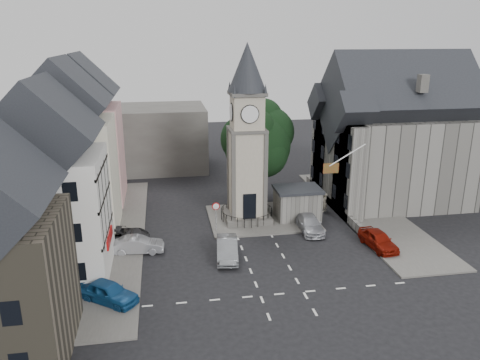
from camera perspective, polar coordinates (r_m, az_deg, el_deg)
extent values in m
plane|color=black|center=(37.48, 3.02, -9.41)|extent=(120.00, 120.00, 0.00)
cube|color=#595651|center=(42.42, -15.66, -6.65)|extent=(6.00, 30.00, 0.14)
cube|color=#595651|center=(48.08, 15.04, -3.71)|extent=(6.00, 26.00, 0.14)
cube|color=#595651|center=(44.86, 2.69, -4.63)|extent=(10.00, 8.00, 0.16)
cube|color=silver|center=(32.80, 5.15, -13.65)|extent=(20.00, 8.00, 0.01)
cube|color=#4C4944|center=(44.49, 0.80, -4.43)|extent=(4.20, 4.20, 0.70)
torus|color=black|center=(44.22, 0.81, -3.55)|extent=(4.86, 4.86, 0.06)
cube|color=#A8A088|center=(43.06, 0.83, 0.95)|extent=(3.00, 3.00, 8.00)
cube|color=black|center=(42.60, 1.16, -3.21)|extent=(1.20, 0.25, 2.40)
cube|color=#4C4944|center=(42.11, 0.85, 6.18)|extent=(3.30, 3.30, 0.25)
cube|color=#A8A088|center=(41.83, 0.86, 8.33)|extent=(2.70, 2.70, 3.20)
cylinder|color=white|center=(40.47, 1.22, 8.02)|extent=(1.50, 0.12, 1.50)
cube|color=#4C4944|center=(41.61, 0.87, 10.51)|extent=(3.10, 3.10, 0.30)
cone|color=black|center=(41.40, 0.88, 13.60)|extent=(3.40, 3.40, 4.20)
cube|color=#5B5853|center=(44.72, 6.99, -3.01)|extent=(4.00, 3.00, 2.80)
cube|color=black|center=(44.21, 7.07, -1.12)|extent=(4.30, 3.30, 0.25)
cylinder|color=black|center=(48.85, 2.07, -0.12)|extent=(0.70, 0.70, 4.40)
cylinder|color=black|center=(41.42, -2.94, -4.81)|extent=(0.10, 0.10, 2.50)
cone|color=#A50C0C|center=(40.87, -2.95, -3.24)|extent=(0.70, 0.06, 0.70)
cone|color=white|center=(40.86, -2.95, -3.25)|extent=(0.54, 0.04, 0.54)
cube|color=#D29098|center=(50.70, -18.41, 2.92)|extent=(7.50, 7.00, 10.00)
cube|color=#ECE1C6|center=(43.08, -19.90, 0.31)|extent=(7.50, 7.00, 10.00)
cube|color=silver|center=(35.81, -21.93, -4.16)|extent=(7.50, 7.00, 9.00)
cube|color=#4C4944|center=(62.14, -13.57, 4.92)|extent=(20.00, 10.00, 8.00)
cube|color=#5B5853|center=(51.06, 18.16, 2.47)|extent=(14.00, 10.00, 9.00)
cube|color=#5B5853|center=(45.40, 13.20, 1.09)|extent=(1.60, 4.40, 9.00)
cube|color=#5B5853|center=(51.69, 10.27, 3.24)|extent=(1.60, 4.40, 9.00)
cube|color=#5B5853|center=(48.63, 11.11, -2.71)|extent=(0.40, 16.00, 0.90)
cylinder|color=white|center=(40.97, 12.96, 2.98)|extent=(3.17, 0.10, 1.89)
plane|color=#B21414|center=(40.74, 11.03, 1.42)|extent=(1.40, 0.00, 1.40)
imported|color=navy|center=(32.63, -15.76, -13.00)|extent=(4.43, 3.92, 1.45)
imported|color=#9EA0A6|center=(38.79, -12.34, -7.73)|extent=(4.21, 1.70, 1.36)
imported|color=#2A292C|center=(40.86, -14.51, -6.54)|extent=(5.18, 2.74, 1.39)
imported|color=gray|center=(37.12, -1.58, -8.36)|extent=(2.10, 4.75, 1.52)
imported|color=#AEB0B7|center=(42.41, 8.48, -5.28)|extent=(2.07, 4.72, 1.35)
imported|color=maroon|center=(40.33, 16.51, -6.98)|extent=(2.19, 4.47, 1.47)
imported|color=beige|center=(46.99, 10.28, -2.73)|extent=(0.83, 0.78, 1.90)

